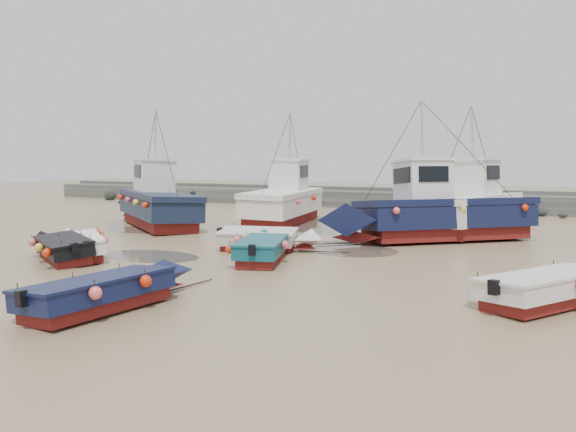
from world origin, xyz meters
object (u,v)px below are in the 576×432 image
at_px(dinghy_4, 63,244).
at_px(person, 193,223).
at_px(cabin_boat_1, 286,199).
at_px(dinghy_1, 111,287).
at_px(dinghy_2, 263,245).
at_px(cabin_boat_0, 155,202).
at_px(dinghy_3, 558,283).
at_px(dinghy_0, 82,242).
at_px(cabin_boat_3, 474,206).
at_px(dinghy_5, 267,237).
at_px(cabin_boat_2, 433,212).

distance_m(dinghy_4, person, 11.79).
bearing_deg(cabin_boat_1, person, -156.90).
distance_m(dinghy_1, dinghy_2, 7.34).
bearing_deg(cabin_boat_1, dinghy_4, -106.07).
height_order(dinghy_1, cabin_boat_0, cabin_boat_0).
relative_size(dinghy_2, cabin_boat_0, 0.58).
xyz_separation_m(cabin_boat_1, person, (-4.62, -2.60, -1.32)).
bearing_deg(dinghy_3, cabin_boat_0, -170.31).
relative_size(dinghy_0, cabin_boat_1, 0.44).
xyz_separation_m(cabin_boat_1, cabin_boat_3, (10.41, -0.62, 0.03)).
distance_m(dinghy_5, cabin_boat_0, 10.35).
xyz_separation_m(dinghy_3, cabin_boat_3, (-3.51, 12.95, 0.81)).
xyz_separation_m(dinghy_1, dinghy_4, (-6.30, 4.47, 0.00)).
height_order(dinghy_1, cabin_boat_2, cabin_boat_2).
relative_size(cabin_boat_2, cabin_boat_3, 0.97).
relative_size(cabin_boat_3, person, 5.27).
bearing_deg(dinghy_1, cabin_boat_0, 133.72).
height_order(dinghy_1, dinghy_2, same).
bearing_deg(dinghy_4, cabin_boat_2, -16.48).
bearing_deg(dinghy_5, dinghy_1, -10.42).
bearing_deg(cabin_boat_0, cabin_boat_1, -12.88).
bearing_deg(dinghy_5, cabin_boat_0, -129.96).
relative_size(dinghy_0, dinghy_5, 0.91).
bearing_deg(dinghy_5, cabin_boat_2, 122.13).
xyz_separation_m(cabin_boat_0, cabin_boat_2, (14.70, 0.75, -0.01)).
distance_m(cabin_boat_0, cabin_boat_3, 16.59).
distance_m(dinghy_1, person, 18.15).
height_order(dinghy_4, person, dinghy_4).
relative_size(cabin_boat_0, cabin_boat_3, 0.95).
bearing_deg(cabin_boat_2, dinghy_4, 93.20).
relative_size(dinghy_1, dinghy_2, 1.11).
xyz_separation_m(dinghy_2, dinghy_3, (9.59, -2.25, -0.02)).
relative_size(dinghy_2, cabin_boat_2, 0.57).
bearing_deg(dinghy_0, cabin_boat_2, -9.89).
bearing_deg(cabin_boat_0, cabin_boat_3, -38.13).
bearing_deg(dinghy_1, cabin_boat_3, 79.46).
relative_size(dinghy_0, person, 2.59).
bearing_deg(person, dinghy_2, 124.26).
bearing_deg(dinghy_4, cabin_boat_0, 50.41).
bearing_deg(dinghy_0, cabin_boat_0, 61.21).
bearing_deg(dinghy_1, cabin_boat_1, 111.13).
height_order(dinghy_4, cabin_boat_2, cabin_boat_2).
bearing_deg(dinghy_0, dinghy_1, -90.62).
xyz_separation_m(cabin_boat_2, person, (-13.64, 1.30, -1.31)).
xyz_separation_m(dinghy_0, dinghy_1, (6.10, -5.20, -0.01)).
distance_m(dinghy_3, dinghy_5, 11.24).
height_order(cabin_boat_0, person, cabin_boat_0).
height_order(dinghy_1, dinghy_5, same).
xyz_separation_m(dinghy_0, person, (-2.38, 10.84, -0.55)).
bearing_deg(cabin_boat_0, cabin_boat_2, -49.29).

